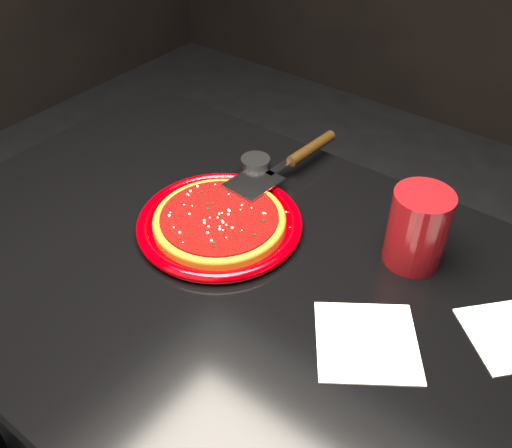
{
  "coord_description": "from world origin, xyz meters",
  "views": [
    {
      "loc": [
        0.44,
        -0.52,
        1.42
      ],
      "look_at": [
        -0.03,
        0.1,
        0.77
      ],
      "focal_mm": 40.0,
      "sensor_mm": 36.0,
      "label": 1
    }
  ],
  "objects": [
    {
      "name": "table",
      "position": [
        0.0,
        0.0,
        0.38
      ],
      "size": [
        1.2,
        0.8,
        0.75
      ],
      "primitive_type": "cube",
      "color": "black",
      "rests_on": "floor"
    },
    {
      "name": "plate",
      "position": [
        -0.09,
        0.07,
        0.76
      ],
      "size": [
        0.36,
        0.36,
        0.02
      ],
      "primitive_type": "cylinder",
      "rotation": [
        0.0,
        0.0,
        0.21
      ],
      "color": "#810003",
      "rests_on": "table"
    },
    {
      "name": "pizza_crust",
      "position": [
        -0.09,
        0.07,
        0.76
      ],
      "size": [
        0.29,
        0.29,
        0.01
      ],
      "primitive_type": "cylinder",
      "rotation": [
        0.0,
        0.0,
        0.21
      ],
      "color": "brown",
      "rests_on": "plate"
    },
    {
      "name": "pizza_crust_rim",
      "position": [
        -0.09,
        0.07,
        0.77
      ],
      "size": [
        0.29,
        0.29,
        0.02
      ],
      "primitive_type": "torus",
      "rotation": [
        0.0,
        0.0,
        0.21
      ],
      "color": "brown",
      "rests_on": "plate"
    },
    {
      "name": "pizza_sauce",
      "position": [
        -0.09,
        0.07,
        0.77
      ],
      "size": [
        0.25,
        0.25,
        0.01
      ],
      "primitive_type": "cylinder",
      "rotation": [
        0.0,
        0.0,
        0.21
      ],
      "color": "maroon",
      "rests_on": "plate"
    },
    {
      "name": "parmesan_dusting",
      "position": [
        -0.09,
        0.07,
        0.78
      ],
      "size": [
        0.21,
        0.21,
        0.01
      ],
      "primitive_type": null,
      "color": "#EEE6BE",
      "rests_on": "plate"
    },
    {
      "name": "basil_flecks",
      "position": [
        -0.09,
        0.07,
        0.78
      ],
      "size": [
        0.19,
        0.19,
        0.0
      ],
      "primitive_type": null,
      "color": "black",
      "rests_on": "plate"
    },
    {
      "name": "pizza_server",
      "position": [
        -0.09,
        0.26,
        0.79
      ],
      "size": [
        0.12,
        0.34,
        0.03
      ],
      "primitive_type": null,
      "rotation": [
        0.0,
        0.0,
        -0.08
      ],
      "color": "silver",
      "rests_on": "plate"
    },
    {
      "name": "cup",
      "position": [
        0.22,
        0.2,
        0.82
      ],
      "size": [
        0.1,
        0.1,
        0.14
      ],
      "primitive_type": "cylinder",
      "rotation": [
        0.0,
        0.0,
        -0.02
      ],
      "color": "maroon",
      "rests_on": "table"
    },
    {
      "name": "napkin_a",
      "position": [
        0.25,
        -0.0,
        0.75
      ],
      "size": [
        0.21,
        0.21,
        0.0
      ],
      "primitive_type": "cube",
      "rotation": [
        0.0,
        0.0,
        0.61
      ],
      "color": "silver",
      "rests_on": "table"
    },
    {
      "name": "ramekin",
      "position": [
        -0.14,
        0.23,
        0.77
      ],
      "size": [
        0.07,
        0.07,
        0.05
      ],
      "primitive_type": "cylinder",
      "rotation": [
        0.0,
        0.0,
        0.32
      ],
      "color": "black",
      "rests_on": "table"
    }
  ]
}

